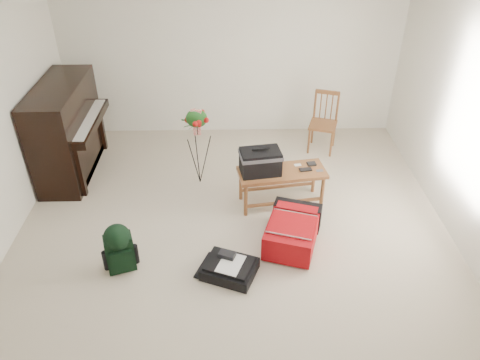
{
  "coord_description": "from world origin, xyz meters",
  "views": [
    {
      "loc": [
        -0.02,
        -3.96,
        3.54
      ],
      "look_at": [
        0.08,
        0.35,
        0.63
      ],
      "focal_mm": 35.0,
      "sensor_mm": 36.0,
      "label": 1
    }
  ],
  "objects_px": {
    "red_suitcase": "(292,228)",
    "green_backpack": "(119,246)",
    "black_duffel": "(230,268)",
    "flower_stand": "(198,147)",
    "bench": "(267,164)",
    "piano": "(68,132)",
    "dining_chair": "(323,123)"
  },
  "relations": [
    {
      "from": "black_duffel",
      "to": "flower_stand",
      "type": "height_order",
      "value": "flower_stand"
    },
    {
      "from": "red_suitcase",
      "to": "piano",
      "type": "bearing_deg",
      "value": 169.0
    },
    {
      "from": "bench",
      "to": "red_suitcase",
      "type": "xyz_separation_m",
      "value": [
        0.24,
        -0.72,
        -0.4
      ]
    },
    {
      "from": "piano",
      "to": "red_suitcase",
      "type": "relative_size",
      "value": 1.64
    },
    {
      "from": "bench",
      "to": "green_backpack",
      "type": "height_order",
      "value": "bench"
    },
    {
      "from": "black_duffel",
      "to": "green_backpack",
      "type": "distance_m",
      "value": 1.16
    },
    {
      "from": "piano",
      "to": "dining_chair",
      "type": "distance_m",
      "value": 3.56
    },
    {
      "from": "piano",
      "to": "dining_chair",
      "type": "xyz_separation_m",
      "value": [
        3.51,
        0.52,
        -0.17
      ]
    },
    {
      "from": "bench",
      "to": "red_suitcase",
      "type": "bearing_deg",
      "value": -80.46
    },
    {
      "from": "piano",
      "to": "black_duffel",
      "type": "distance_m",
      "value": 3.01
    },
    {
      "from": "piano",
      "to": "flower_stand",
      "type": "relative_size",
      "value": 1.37
    },
    {
      "from": "red_suitcase",
      "to": "flower_stand",
      "type": "height_order",
      "value": "flower_stand"
    },
    {
      "from": "red_suitcase",
      "to": "green_backpack",
      "type": "height_order",
      "value": "green_backpack"
    },
    {
      "from": "dining_chair",
      "to": "black_duffel",
      "type": "bearing_deg",
      "value": -100.13
    },
    {
      "from": "green_backpack",
      "to": "flower_stand",
      "type": "distance_m",
      "value": 1.79
    },
    {
      "from": "black_duffel",
      "to": "green_backpack",
      "type": "height_order",
      "value": "green_backpack"
    },
    {
      "from": "black_duffel",
      "to": "green_backpack",
      "type": "relative_size",
      "value": 1.14
    },
    {
      "from": "red_suitcase",
      "to": "black_duffel",
      "type": "relative_size",
      "value": 1.42
    },
    {
      "from": "bench",
      "to": "black_duffel",
      "type": "relative_size",
      "value": 1.73
    },
    {
      "from": "piano",
      "to": "green_backpack",
      "type": "bearing_deg",
      "value": -62.7
    },
    {
      "from": "red_suitcase",
      "to": "green_backpack",
      "type": "bearing_deg",
      "value": -149.92
    },
    {
      "from": "green_backpack",
      "to": "dining_chair",
      "type": "bearing_deg",
      "value": 26.76
    },
    {
      "from": "black_duffel",
      "to": "bench",
      "type": "bearing_deg",
      "value": 91.36
    },
    {
      "from": "bench",
      "to": "red_suitcase",
      "type": "relative_size",
      "value": 1.22
    },
    {
      "from": "dining_chair",
      "to": "black_duffel",
      "type": "relative_size",
      "value": 1.36
    },
    {
      "from": "green_backpack",
      "to": "bench",
      "type": "bearing_deg",
      "value": 17.51
    },
    {
      "from": "piano",
      "to": "green_backpack",
      "type": "distance_m",
      "value": 2.22
    },
    {
      "from": "green_backpack",
      "to": "flower_stand",
      "type": "relative_size",
      "value": 0.51
    },
    {
      "from": "flower_stand",
      "to": "piano",
      "type": "bearing_deg",
      "value": -177.91
    },
    {
      "from": "dining_chair",
      "to": "red_suitcase",
      "type": "bearing_deg",
      "value": -90.16
    },
    {
      "from": "green_backpack",
      "to": "flower_stand",
      "type": "xyz_separation_m",
      "value": [
        0.74,
        1.62,
        0.23
      ]
    },
    {
      "from": "bench",
      "to": "flower_stand",
      "type": "height_order",
      "value": "flower_stand"
    }
  ]
}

